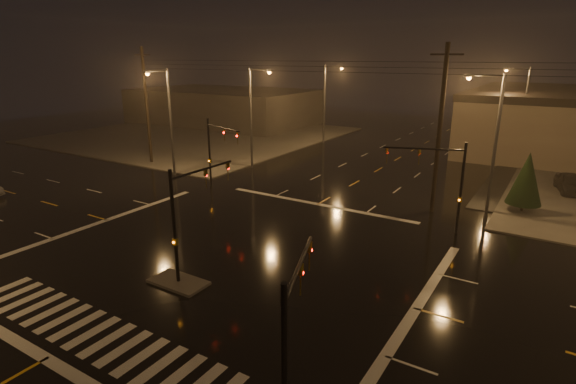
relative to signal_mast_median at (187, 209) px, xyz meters
name	(u,v)px	position (x,y,z in m)	size (l,w,h in m)	color
ground	(228,255)	(0.00, 3.07, -3.75)	(140.00, 140.00, 0.00)	black
sidewalk_nw	(198,135)	(-30.00, 33.07, -3.69)	(36.00, 36.00, 0.12)	#46433F
median_island	(179,282)	(0.00, -0.93, -3.68)	(3.00, 1.60, 0.15)	#46433F
crosswalk	(92,332)	(0.00, -5.93, -3.75)	(15.00, 2.60, 0.01)	beige
stop_bar_near	(46,359)	(0.00, -7.93, -3.75)	(16.00, 0.50, 0.01)	beige
stop_bar_far	(318,204)	(0.00, 14.07, -3.75)	(16.00, 0.50, 0.01)	beige
commercial_block	(224,106)	(-35.00, 45.07, -0.95)	(30.00, 18.00, 5.60)	#393432
signal_mast_median	(187,209)	(0.00, 0.00, 0.00)	(0.25, 4.59, 6.00)	black
signal_mast_ne	(445,176)	(9.50, 13.21, 0.04)	(4.84, 1.86, 6.00)	black
signal_mast_nw	(215,146)	(-9.50, 13.21, 0.04)	(4.84, 1.86, 6.00)	black
signal_mast_se	(291,346)	(10.23, -6.68, -0.04)	(1.55, 3.87, 6.00)	black
streetlight_1	(253,111)	(-11.18, 21.07, 2.05)	(2.77, 0.32, 10.00)	#38383A
streetlight_2	(327,99)	(-11.18, 37.07, 2.05)	(2.77, 0.32, 10.00)	#38383A
streetlight_3	(492,134)	(11.18, 19.07, 2.05)	(2.77, 0.32, 10.00)	#38383A
streetlight_4	(521,107)	(11.18, 39.07, 2.05)	(2.77, 0.32, 10.00)	#38383A
streetlight_5	(168,115)	(-16.00, 14.26, 2.05)	(0.32, 2.77, 10.00)	#38383A
utility_pole_0	(147,106)	(-22.00, 17.07, 2.38)	(2.20, 0.32, 12.00)	black
utility_pole_1	(440,129)	(8.00, 17.07, 2.38)	(2.20, 0.32, 12.00)	black
conifer_0	(527,178)	(13.71, 20.32, -1.14)	(2.45, 2.45, 4.53)	black
car_parked	(571,183)	(16.65, 28.01, -2.93)	(1.94, 4.82, 1.64)	black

